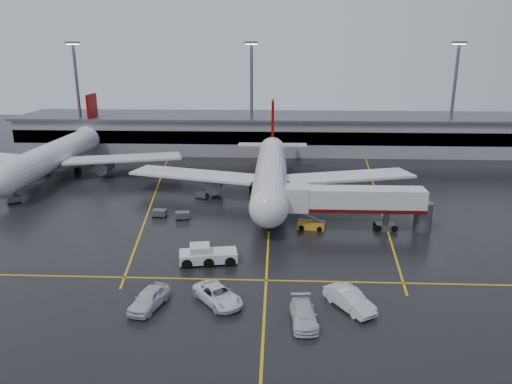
{
  "coord_description": "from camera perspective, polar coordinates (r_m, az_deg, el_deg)",
  "views": [
    {
      "loc": [
        1.04,
        -69.53,
        24.04
      ],
      "look_at": [
        -2.0,
        -2.0,
        4.0
      ],
      "focal_mm": 34.13,
      "sensor_mm": 36.0,
      "label": 1
    }
  ],
  "objects": [
    {
      "name": "light_mast_mid",
      "position": [
        112.11,
        -0.53,
        11.62
      ],
      "size": [
        3.0,
        1.2,
        25.45
      ],
      "color": "#595B60",
      "rests_on": "ground"
    },
    {
      "name": "service_van_a",
      "position": [
        48.79,
        -4.5,
        -11.94
      ],
      "size": [
        5.94,
        6.48,
        1.68
      ],
      "primitive_type": "imported",
      "rotation": [
        0.0,
        0.0,
        0.67
      ],
      "color": "white",
      "rests_on": "ground"
    },
    {
      "name": "jet_bridge",
      "position": [
        67.51,
        11.69,
        -1.17
      ],
      "size": [
        19.9,
        3.4,
        6.05
      ],
      "color": "silver",
      "rests_on": "ground"
    },
    {
      "name": "light_mast_left",
      "position": [
        121.04,
        -20.17,
        10.99
      ],
      "size": [
        3.0,
        1.2,
        25.45
      ],
      "color": "#595B60",
      "rests_on": "ground"
    },
    {
      "name": "service_van_d",
      "position": [
        48.92,
        -12.44,
        -12.09
      ],
      "size": [
        3.57,
        5.89,
        1.88
      ],
      "primitive_type": "imported",
      "rotation": [
        0.0,
        0.0,
        -0.26
      ],
      "color": "silver",
      "rests_on": "ground"
    },
    {
      "name": "pushback_tractor",
      "position": [
        57.17,
        -5.81,
        -7.41
      ],
      "size": [
        6.97,
        3.83,
        2.36
      ],
      "color": "silver",
      "rests_on": "ground"
    },
    {
      "name": "terminal",
      "position": [
        119.11,
        2.06,
        6.97
      ],
      "size": [
        122.0,
        19.0,
        8.6
      ],
      "color": "gray",
      "rests_on": "ground"
    },
    {
      "name": "baggage_cart_a",
      "position": [
        71.89,
        -8.61,
        -2.69
      ],
      "size": [
        2.16,
        1.57,
        1.12
      ],
      "color": "#595B60",
      "rests_on": "ground"
    },
    {
      "name": "second_airliner",
      "position": [
        102.81,
        -22.29,
        4.15
      ],
      "size": [
        48.8,
        45.6,
        14.1
      ],
      "color": "silver",
      "rests_on": "ground"
    },
    {
      "name": "main_airliner",
      "position": [
        81.68,
        1.77,
        2.45
      ],
      "size": [
        48.8,
        45.6,
        14.1
      ],
      "color": "silver",
      "rests_on": "ground"
    },
    {
      "name": "apron_line_stop",
      "position": [
        53.27,
        1.2,
        -10.3
      ],
      "size": [
        60.0,
        0.25,
        0.02
      ],
      "primitive_type": "cube",
      "color": "gold",
      "rests_on": "ground"
    },
    {
      "name": "ground",
      "position": [
        73.58,
        1.63,
        -2.57
      ],
      "size": [
        220.0,
        220.0,
        0.0
      ],
      "primitive_type": "plane",
      "color": "black",
      "rests_on": "ground"
    },
    {
      "name": "baggage_cart_e",
      "position": [
        87.72,
        -26.48,
        -0.75
      ],
      "size": [
        2.38,
        2.25,
        1.12
      ],
      "color": "#595B60",
      "rests_on": "ground"
    },
    {
      "name": "baggage_cart_b",
      "position": [
        73.45,
        -11.25,
        -2.41
      ],
      "size": [
        2.08,
        1.43,
        1.12
      ],
      "color": "#595B60",
      "rests_on": "ground"
    },
    {
      "name": "service_van_b",
      "position": [
        45.72,
        5.61,
        -14.11
      ],
      "size": [
        2.64,
        5.75,
        1.63
      ],
      "primitive_type": "imported",
      "rotation": [
        0.0,
        0.0,
        0.06
      ],
      "color": "silver",
      "rests_on": "ground"
    },
    {
      "name": "baggage_cart_d",
      "position": [
        95.21,
        -27.63,
        0.35
      ],
      "size": [
        2.28,
        1.81,
        1.12
      ],
      "color": "#595B60",
      "rests_on": "ground"
    },
    {
      "name": "apron_line_left",
      "position": [
        85.71,
        -11.74,
        -0.13
      ],
      "size": [
        9.99,
        69.35,
        0.02
      ],
      "primitive_type": "cube",
      "rotation": [
        0.0,
        0.0,
        0.14
      ],
      "color": "gold",
      "rests_on": "ground"
    },
    {
      "name": "service_van_c",
      "position": [
        48.48,
        10.91,
        -12.25
      ],
      "size": [
        4.84,
        5.97,
        1.91
      ],
      "primitive_type": "imported",
      "rotation": [
        0.0,
        0.0,
        0.57
      ],
      "color": "silver",
      "rests_on": "ground"
    },
    {
      "name": "apron_line_centre",
      "position": [
        73.58,
        1.63,
        -2.56
      ],
      "size": [
        0.25,
        90.0,
        0.02
      ],
      "primitive_type": "cube",
      "color": "gold",
      "rests_on": "ground"
    },
    {
      "name": "apron_line_right",
      "position": [
        84.8,
        14.0,
        -0.46
      ],
      "size": [
        7.57,
        69.64,
        0.02
      ],
      "primitive_type": "cube",
      "rotation": [
        0.0,
        0.0,
        -0.1
      ],
      "color": "gold",
      "rests_on": "ground"
    },
    {
      "name": "belt_loader",
      "position": [
        67.82,
        6.49,
        -3.84
      ],
      "size": [
        3.89,
        2.3,
        2.32
      ],
      "color": "gold",
      "rests_on": "ground"
    },
    {
      "name": "light_mast_right",
      "position": [
        118.53,
        22.16,
        10.7
      ],
      "size": [
        3.0,
        1.2,
        25.45
      ],
      "color": "#595B60",
      "rests_on": "ground"
    },
    {
      "name": "baggage_cart_c",
      "position": [
        81.44,
        -6.34,
        -0.3
      ],
      "size": [
        2.35,
        1.98,
        1.12
      ],
      "color": "#595B60",
      "rests_on": "ground"
    }
  ]
}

